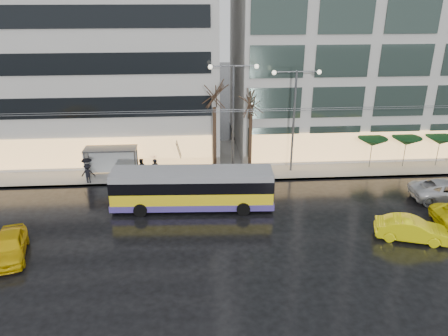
{
  "coord_description": "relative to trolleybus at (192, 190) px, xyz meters",
  "views": [
    {
      "loc": [
        -1.17,
        -23.25,
        14.72
      ],
      "look_at": [
        0.85,
        5.0,
        2.93
      ],
      "focal_mm": 35.0,
      "sensor_mm": 36.0,
      "label": 1
    }
  ],
  "objects": [
    {
      "name": "ground",
      "position": [
        1.42,
        -4.74,
        -1.42
      ],
      "size": [
        140.0,
        140.0,
        0.0
      ],
      "primitive_type": "plane",
      "color": "black",
      "rests_on": "ground"
    },
    {
      "name": "sidewalk",
      "position": [
        3.42,
        9.26,
        -1.35
      ],
      "size": [
        80.0,
        10.0,
        0.15
      ],
      "primitive_type": "cube",
      "color": "gray",
      "rests_on": "ground"
    },
    {
      "name": "kerb",
      "position": [
        3.42,
        4.31,
        -1.35
      ],
      "size": [
        80.0,
        0.1,
        0.15
      ],
      "primitive_type": "cube",
      "color": "slate",
      "rests_on": "ground"
    },
    {
      "name": "building_left",
      "position": [
        -14.58,
        14.26,
        9.73
      ],
      "size": [
        34.0,
        14.0,
        22.0
      ],
      "primitive_type": "cube",
      "color": "#B0AEA8",
      "rests_on": "sidewalk"
    },
    {
      "name": "building_right",
      "position": [
        20.42,
        14.26,
        11.23
      ],
      "size": [
        32.0,
        14.0,
        25.0
      ],
      "primitive_type": "cube",
      "color": "#B0AEA8",
      "rests_on": "sidewalk"
    },
    {
      "name": "trolleybus",
      "position": [
        0.0,
        0.0,
        0.0
      ],
      "size": [
        11.45,
        4.67,
        5.26
      ],
      "color": "yellow",
      "rests_on": "ground"
    },
    {
      "name": "catenary",
      "position": [
        2.42,
        3.19,
        2.83
      ],
      "size": [
        42.24,
        5.12,
        7.0
      ],
      "color": "#595B60",
      "rests_on": "ground"
    },
    {
      "name": "bus_shelter",
      "position": [
        -6.96,
        5.94,
        0.54
      ],
      "size": [
        4.2,
        1.6,
        2.51
      ],
      "color": "#595B60",
      "rests_on": "sidewalk"
    },
    {
      "name": "street_lamp_near",
      "position": [
        3.42,
        6.06,
        4.57
      ],
      "size": [
        3.96,
        0.36,
        9.03
      ],
      "color": "#595B60",
      "rests_on": "sidewalk"
    },
    {
      "name": "street_lamp_far",
      "position": [
        8.42,
        6.06,
        4.29
      ],
      "size": [
        3.96,
        0.36,
        8.53
      ],
      "color": "#595B60",
      "rests_on": "sidewalk"
    },
    {
      "name": "tree_a",
      "position": [
        1.92,
        6.26,
        5.66
      ],
      "size": [
        3.2,
        3.2,
        8.4
      ],
      "color": "black",
      "rests_on": "sidewalk"
    },
    {
      "name": "tree_b",
      "position": [
        4.92,
        6.46,
        4.97
      ],
      "size": [
        3.2,
        3.2,
        7.7
      ],
      "color": "black",
      "rests_on": "sidewalk"
    },
    {
      "name": "parasol_a",
      "position": [
        15.42,
        6.26,
        1.02
      ],
      "size": [
        2.5,
        2.5,
        2.65
      ],
      "color": "#595B60",
      "rests_on": "sidewalk"
    },
    {
      "name": "parasol_b",
      "position": [
        18.42,
        6.26,
        1.02
      ],
      "size": [
        2.5,
        2.5,
        2.65
      ],
      "color": "#595B60",
      "rests_on": "sidewalk"
    },
    {
      "name": "parasol_c",
      "position": [
        21.42,
        6.26,
        1.02
      ],
      "size": [
        2.5,
        2.5,
        2.65
      ],
      "color": "#595B60",
      "rests_on": "sidewalk"
    },
    {
      "name": "taxi_a",
      "position": [
        -10.68,
        -5.42,
        -0.69
      ],
      "size": [
        2.72,
        4.6,
        1.47
      ],
      "primitive_type": "imported",
      "rotation": [
        0.0,
        0.0,
        0.24
      ],
      "color": "#E3B90B",
      "rests_on": "ground"
    },
    {
      "name": "taxi_b",
      "position": [
        13.63,
        -5.22,
        -0.7
      ],
      "size": [
        4.64,
        2.78,
        1.44
      ],
      "primitive_type": "imported",
      "rotation": [
        0.0,
        0.0,
        1.26
      ],
      "color": "#FFF30D",
      "rests_on": "ground"
    },
    {
      "name": "pedestrian_a",
      "position": [
        -2.99,
        4.66,
        0.14
      ],
      "size": [
        1.26,
        1.27,
        2.19
      ],
      "color": "black",
      "rests_on": "sidewalk"
    },
    {
      "name": "pedestrian_b",
      "position": [
        -4.17,
        5.32,
        -0.44
      ],
      "size": [
        0.88,
        0.72,
        1.68
      ],
      "color": "black",
      "rests_on": "sidewalk"
    },
    {
      "name": "pedestrian_c",
      "position": [
        -8.31,
        4.66,
        -0.16
      ],
      "size": [
        1.09,
        0.87,
        2.11
      ],
      "color": "black",
      "rests_on": "sidewalk"
    }
  ]
}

